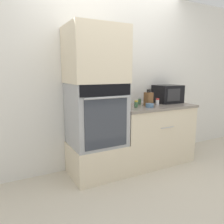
{
  "coord_description": "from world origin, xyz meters",
  "views": [
    {
      "loc": [
        -1.45,
        -2.21,
        1.36
      ],
      "look_at": [
        -0.16,
        0.21,
        0.85
      ],
      "focal_mm": 35.0,
      "sensor_mm": 36.0,
      "label": 1
    }
  ],
  "objects_px": {
    "microwave": "(168,94)",
    "condiment_jar_far": "(136,104)",
    "knife_block": "(148,99)",
    "bowl": "(150,105)",
    "condiment_jar_near": "(125,103)",
    "condiment_jar_back": "(140,101)",
    "condiment_jar_mid": "(157,102)",
    "wall_oven": "(96,114)"
  },
  "relations": [
    {
      "from": "condiment_jar_near",
      "to": "condiment_jar_back",
      "type": "distance_m",
      "value": 0.26
    },
    {
      "from": "knife_block",
      "to": "condiment_jar_back",
      "type": "bearing_deg",
      "value": 101.93
    },
    {
      "from": "knife_block",
      "to": "condiment_jar_near",
      "type": "height_order",
      "value": "knife_block"
    },
    {
      "from": "condiment_jar_mid",
      "to": "bowl",
      "type": "bearing_deg",
      "value": -153.47
    },
    {
      "from": "microwave",
      "to": "condiment_jar_back",
      "type": "height_order",
      "value": "microwave"
    },
    {
      "from": "condiment_jar_far",
      "to": "bowl",
      "type": "bearing_deg",
      "value": -28.13
    },
    {
      "from": "knife_block",
      "to": "bowl",
      "type": "distance_m",
      "value": 0.15
    },
    {
      "from": "microwave",
      "to": "condiment_jar_near",
      "type": "bearing_deg",
      "value": 177.23
    },
    {
      "from": "condiment_jar_far",
      "to": "condiment_jar_mid",
      "type": "bearing_deg",
      "value": 3.96
    },
    {
      "from": "bowl",
      "to": "condiment_jar_mid",
      "type": "bearing_deg",
      "value": 26.53
    },
    {
      "from": "condiment_jar_far",
      "to": "condiment_jar_back",
      "type": "xyz_separation_m",
      "value": [
        0.19,
        0.2,
        0.01
      ]
    },
    {
      "from": "condiment_jar_back",
      "to": "knife_block",
      "type": "bearing_deg",
      "value": -78.07
    },
    {
      "from": "microwave",
      "to": "bowl",
      "type": "distance_m",
      "value": 0.59
    },
    {
      "from": "microwave",
      "to": "knife_block",
      "type": "xyz_separation_m",
      "value": [
        -0.47,
        -0.12,
        -0.04
      ]
    },
    {
      "from": "knife_block",
      "to": "condiment_jar_near",
      "type": "distance_m",
      "value": 0.34
    },
    {
      "from": "condiment_jar_back",
      "to": "wall_oven",
      "type": "bearing_deg",
      "value": -168.71
    },
    {
      "from": "wall_oven",
      "to": "bowl",
      "type": "xyz_separation_m",
      "value": [
        0.75,
        -0.13,
        0.08
      ]
    },
    {
      "from": "condiment_jar_mid",
      "to": "microwave",
      "type": "bearing_deg",
      "value": 21.78
    },
    {
      "from": "condiment_jar_near",
      "to": "condiment_jar_back",
      "type": "bearing_deg",
      "value": 2.24
    },
    {
      "from": "condiment_jar_near",
      "to": "microwave",
      "type": "bearing_deg",
      "value": -2.77
    },
    {
      "from": "condiment_jar_near",
      "to": "knife_block",
      "type": "bearing_deg",
      "value": -27.88
    },
    {
      "from": "condiment_jar_mid",
      "to": "condiment_jar_far",
      "type": "relative_size",
      "value": 1.04
    },
    {
      "from": "microwave",
      "to": "condiment_jar_near",
      "type": "relative_size",
      "value": 4.78
    },
    {
      "from": "condiment_jar_near",
      "to": "condiment_jar_far",
      "type": "xyz_separation_m",
      "value": [
        0.07,
        -0.19,
        0.0
      ]
    },
    {
      "from": "condiment_jar_near",
      "to": "condiment_jar_far",
      "type": "height_order",
      "value": "condiment_jar_far"
    },
    {
      "from": "condiment_jar_mid",
      "to": "condiment_jar_near",
      "type": "bearing_deg",
      "value": 161.13
    },
    {
      "from": "condiment_jar_mid",
      "to": "condiment_jar_back",
      "type": "relative_size",
      "value": 0.9
    },
    {
      "from": "knife_block",
      "to": "condiment_jar_mid",
      "type": "xyz_separation_m",
      "value": [
        0.17,
        -0.0,
        -0.05
      ]
    },
    {
      "from": "condiment_jar_mid",
      "to": "knife_block",
      "type": "bearing_deg",
      "value": 179.71
    },
    {
      "from": "microwave",
      "to": "condiment_jar_back",
      "type": "distance_m",
      "value": 0.51
    },
    {
      "from": "knife_block",
      "to": "microwave",
      "type": "bearing_deg",
      "value": 14.4
    },
    {
      "from": "microwave",
      "to": "condiment_jar_far",
      "type": "xyz_separation_m",
      "value": [
        -0.7,
        -0.15,
        -0.09
      ]
    },
    {
      "from": "wall_oven",
      "to": "knife_block",
      "type": "relative_size",
      "value": 3.34
    },
    {
      "from": "wall_oven",
      "to": "condiment_jar_far",
      "type": "relative_size",
      "value": 8.38
    },
    {
      "from": "knife_block",
      "to": "condiment_jar_mid",
      "type": "bearing_deg",
      "value": -0.29
    },
    {
      "from": "condiment_jar_mid",
      "to": "condiment_jar_back",
      "type": "xyz_separation_m",
      "value": [
        -0.2,
        0.17,
        0.01
      ]
    },
    {
      "from": "wall_oven",
      "to": "condiment_jar_back",
      "type": "relative_size",
      "value": 7.24
    },
    {
      "from": "condiment_jar_far",
      "to": "wall_oven",
      "type": "bearing_deg",
      "value": 176.09
    },
    {
      "from": "condiment_jar_near",
      "to": "condiment_jar_far",
      "type": "distance_m",
      "value": 0.2
    },
    {
      "from": "wall_oven",
      "to": "bowl",
      "type": "distance_m",
      "value": 0.76
    },
    {
      "from": "wall_oven",
      "to": "microwave",
      "type": "distance_m",
      "value": 1.3
    },
    {
      "from": "condiment_jar_near",
      "to": "condiment_jar_back",
      "type": "xyz_separation_m",
      "value": [
        0.26,
        0.01,
        0.01
      ]
    }
  ]
}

